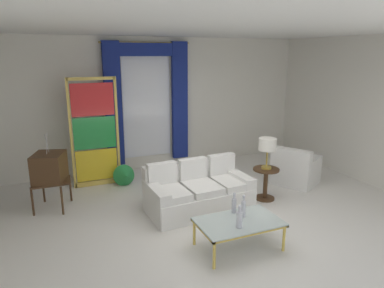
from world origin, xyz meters
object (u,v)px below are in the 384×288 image
(bottle_crystal_tall, at_px, (234,205))
(peacock_figurine, at_px, (125,176))
(vintage_tv, at_px, (49,169))
(bottle_amber_squat, at_px, (243,208))
(bottle_blue_decanter, at_px, (239,219))
(couch_white_long, at_px, (197,192))
(coffee_table, at_px, (239,223))
(round_side_table, at_px, (266,181))
(stained_glass_divider, at_px, (95,135))
(armchair_white, at_px, (295,170))
(table_lamp_brass, at_px, (268,146))

(bottle_crystal_tall, height_order, peacock_figurine, bottle_crystal_tall)
(bottle_crystal_tall, bearing_deg, vintage_tv, 138.14)
(bottle_amber_squat, bearing_deg, bottle_blue_decanter, -129.85)
(couch_white_long, bearing_deg, vintage_tv, 156.98)
(bottle_blue_decanter, height_order, vintage_tv, vintage_tv)
(peacock_figurine, bearing_deg, couch_white_long, -58.50)
(coffee_table, bearing_deg, round_side_table, 44.16)
(peacock_figurine, height_order, round_side_table, round_side_table)
(bottle_blue_decanter, bearing_deg, peacock_figurine, 105.20)
(bottle_amber_squat, distance_m, stained_glass_divider, 3.55)
(vintage_tv, relative_size, armchair_white, 1.21)
(bottle_crystal_tall, height_order, round_side_table, bottle_crystal_tall)
(bottle_amber_squat, xyz_separation_m, vintage_tv, (-2.45, 2.31, 0.19))
(table_lamp_brass, bearing_deg, bottle_amber_squat, -135.24)
(bottle_crystal_tall, bearing_deg, armchair_white, 32.65)
(couch_white_long, relative_size, coffee_table, 1.58)
(bottle_crystal_tall, height_order, stained_glass_divider, stained_glass_divider)
(round_side_table, bearing_deg, table_lamp_brass, 0.00)
(bottle_crystal_tall, xyz_separation_m, stained_glass_divider, (-1.50, 2.98, 0.52))
(couch_white_long, relative_size, bottle_crystal_tall, 5.87)
(bottle_crystal_tall, bearing_deg, coffee_table, -104.12)
(stained_glass_divider, bearing_deg, couch_white_long, -51.99)
(couch_white_long, xyz_separation_m, bottle_blue_decanter, (-0.09, -1.58, 0.23))
(bottle_amber_squat, bearing_deg, coffee_table, -142.46)
(bottle_blue_decanter, distance_m, stained_glass_divider, 3.70)
(vintage_tv, distance_m, peacock_figurine, 1.58)
(round_side_table, bearing_deg, bottle_crystal_tall, -140.72)
(bottle_amber_squat, bearing_deg, peacock_figurine, 110.42)
(bottle_crystal_tall, distance_m, round_side_table, 1.63)
(coffee_table, bearing_deg, armchair_white, 36.20)
(bottle_amber_squat, height_order, round_side_table, bottle_amber_squat)
(bottle_amber_squat, relative_size, stained_glass_divider, 0.15)
(vintage_tv, bearing_deg, peacock_figurine, 20.97)
(bottle_crystal_tall, relative_size, bottle_amber_squat, 0.95)
(bottle_amber_squat, xyz_separation_m, peacock_figurine, (-1.06, 2.84, -0.32))
(vintage_tv, bearing_deg, stained_glass_divider, 43.08)
(couch_white_long, relative_size, peacock_figurine, 3.00)
(armchair_white, xyz_separation_m, round_side_table, (-1.02, -0.43, 0.07))
(coffee_table, height_order, armchair_white, armchair_white)
(armchair_white, relative_size, stained_glass_divider, 0.50)
(armchair_white, bearing_deg, bottle_amber_squat, -143.87)
(bottle_blue_decanter, distance_m, table_lamp_brass, 2.08)
(bottle_crystal_tall, xyz_separation_m, bottle_amber_squat, (0.06, -0.16, 0.01))
(bottle_blue_decanter, distance_m, peacock_figurine, 3.23)
(peacock_figurine, bearing_deg, bottle_blue_decanter, -74.80)
(stained_glass_divider, bearing_deg, bottle_amber_squat, -63.72)
(stained_glass_divider, distance_m, table_lamp_brass, 3.38)
(table_lamp_brass, bearing_deg, vintage_tv, 163.00)
(bottle_amber_squat, bearing_deg, round_side_table, 44.76)
(couch_white_long, xyz_separation_m, stained_glass_divider, (-1.43, 1.83, 0.75))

